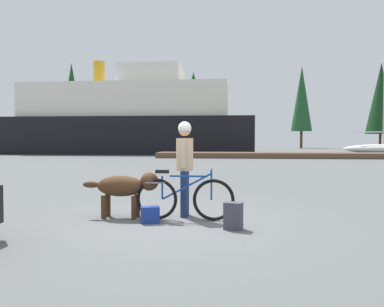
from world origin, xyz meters
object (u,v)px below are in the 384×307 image
bicycle (184,198)px  person_cyclist (185,159)px  ferry_boat (129,121)px  dog (125,187)px  handbag_pannier (150,215)px  backpack (233,216)px  sailboat_moored (383,148)px

bicycle → person_cyclist: bearing=95.8°
bicycle → person_cyclist: person_cyclist is taller
bicycle → ferry_boat: ferry_boat is taller
bicycle → dog: (-1.11, 0.10, 0.17)m
person_cyclist → ferry_boat: 32.50m
bicycle → dog: bearing=174.6°
bicycle → person_cyclist: size_ratio=0.99×
bicycle → handbag_pannier: bicycle is taller
bicycle → dog: 1.13m
person_cyclist → ferry_boat: size_ratio=0.07×
dog → backpack: bearing=-20.4°
bicycle → dog: bicycle is taller
bicycle → handbag_pannier: size_ratio=5.54×
sailboat_moored → handbag_pannier: bearing=-115.2°
person_cyclist → sailboat_moored: size_ratio=0.19×
person_cyclist → sailboat_moored: bearing=65.1°
handbag_pannier → sailboat_moored: sailboat_moored is taller
dog → ferry_boat: 32.51m
handbag_pannier → ferry_boat: 33.08m
ferry_boat → dog: bearing=-75.4°
person_cyclist → handbag_pannier: person_cyclist is taller
dog → sailboat_moored: size_ratio=0.15×
dog → bicycle: bearing=-5.4°
person_cyclist → backpack: 1.62m
bicycle → ferry_boat: (-9.31, 31.46, 2.81)m
dog → sailboat_moored: 37.66m
ferry_boat → sailboat_moored: (24.84, 2.42, -2.70)m
person_cyclist → ferry_boat: (-9.27, 31.08, 2.12)m
sailboat_moored → ferry_boat: bearing=-174.4°
person_cyclist → handbag_pannier: bearing=-127.6°
dog → handbag_pannier: 0.81m
backpack → handbag_pannier: size_ratio=1.37×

